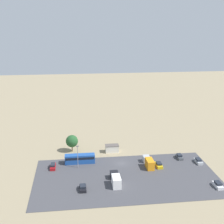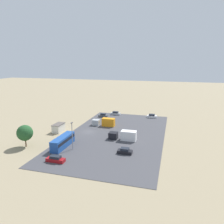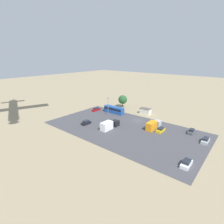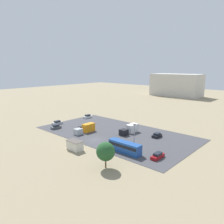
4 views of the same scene
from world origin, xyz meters
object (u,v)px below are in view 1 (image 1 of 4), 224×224
parked_car_5 (83,188)px  parked_car_0 (159,165)px  bus (80,158)px  parked_car_1 (218,185)px  parked_car_3 (198,161)px  parked_truck_0 (116,180)px  parked_car_2 (53,166)px  shed_building (112,148)px  parked_truck_1 (149,162)px  parked_car_4 (179,157)px

parked_car_5 → parked_car_0: bearing=25.0°
bus → parked_car_0: bus is taller
parked_car_0 → parked_car_1: bearing=-47.9°
parked_car_3 → parked_truck_0: bearing=19.8°
parked_car_1 → parked_car_2: bearing=159.3°
bus → parked_car_3: size_ratio=2.31×
parked_car_1 → parked_car_5: size_ratio=1.10×
shed_building → parked_truck_0: size_ratio=0.59×
parked_truck_0 → parked_car_0: bearing=31.2°
parked_car_2 → parked_truck_0: 23.86m
parked_car_1 → parked_truck_1: 23.95m
parked_car_5 → parked_truck_0: (-10.18, -2.49, 0.76)m
bus → parked_car_1: size_ratio=2.38×
parked_truck_1 → parked_car_0: bearing=-12.7°
parked_car_1 → parked_car_3: parked_car_1 is taller
shed_building → parked_truck_1: (-11.06, 13.88, 0.06)m
parked_car_3 → parked_truck_1: size_ratio=0.51×
parked_car_0 → bus: bearing=167.0°
parked_car_4 → parked_car_5: bearing=-153.3°
parked_car_3 → parked_truck_1: (18.13, 0.56, 0.77)m
shed_building → bus: 15.05m
shed_building → parked_car_4: (-23.67, 9.04, -0.68)m
parked_car_2 → parked_car_0: bearing=174.7°
bus → parked_car_5: (-0.41, 18.58, -1.07)m
shed_building → parked_car_3: shed_building is taller
parked_car_0 → parked_truck_0: bearing=-148.8°
shed_building → parked_truck_1: 17.74m
parked_car_0 → parked_car_3: size_ratio=0.97×
shed_building → parked_truck_0: (1.87, 24.53, 0.05)m
parked_car_2 → parked_car_1: bearing=159.3°
parked_truck_0 → parked_car_1: bearing=-10.6°
parked_car_0 → parked_truck_0: 19.10m
bus → parked_car_5: bearing=1.3°
parked_car_1 → parked_car_2: size_ratio=0.92×
parked_car_4 → parked_truck_1: size_ratio=0.46×
parked_car_3 → parked_car_5: size_ratio=1.13×
parked_car_4 → parked_truck_1: (12.62, 4.84, 0.74)m
bus → parked_car_3: (-41.64, 4.89, -1.07)m
bus → parked_car_5: bus is taller
parked_car_5 → parked_car_4: bearing=26.7°
parked_car_0 → parked_car_1: (-14.07, 15.58, 0.03)m
bus → parked_car_3: bearing=83.3°
bus → parked_car_4: 36.16m
parked_car_1 → parked_car_2: 53.69m
shed_building → parked_car_5: 29.59m
parked_truck_0 → shed_building: bearing=85.6°
parked_car_0 → parked_truck_0: parked_truck_0 is taller
parked_truck_1 → bus: bearing=167.0°
parked_car_0 → parked_car_2: bearing=174.7°
parked_car_0 → parked_car_2: (36.17, -3.36, 0.01)m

